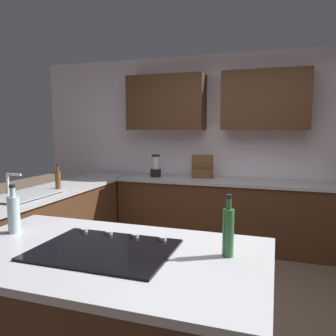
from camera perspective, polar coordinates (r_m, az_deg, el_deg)
The scene contains 15 objects.
ground_plane at distance 3.14m, azimuth 5.77°, elevation -23.41°, with size 14.00×14.00×0.00m, color brown.
wall_back at distance 4.74m, azimuth 10.46°, elevation 5.38°, with size 6.00×0.44×2.60m.
lower_cabinets_back at distance 4.57m, azimuth 9.29°, elevation -7.83°, with size 2.80×0.60×0.86m, color #472B19.
countertop_back at distance 4.48m, azimuth 9.40°, elevation -2.26°, with size 2.84×0.64×0.04m, color #B2B2B7.
lower_cabinets_side at distance 4.16m, azimuth -18.00°, elevation -9.57°, with size 0.60×2.90×0.86m, color #472B19.
countertop_side at distance 4.06m, azimuth -18.24°, elevation -3.46°, with size 0.64×2.94×0.04m, color #B2B2B7.
island_base at distance 2.16m, azimuth -10.61°, elevation -25.52°, with size 1.74×0.96×0.86m, color #472B19.
island_top at distance 1.96m, azimuth -10.90°, elevation -14.30°, with size 1.82×1.04×0.04m, color #B2B2B7.
sink_unit at distance 3.64m, azimuth -23.53°, elevation -4.24°, with size 0.46×0.70×0.23m.
cooktop at distance 1.95m, azimuth -10.84°, elevation -13.49°, with size 0.76×0.56×0.03m.
blender at distance 4.69m, azimuth -2.13°, elevation 0.13°, with size 0.15×0.15×0.31m.
spice_rack at distance 4.59m, azimuth 5.90°, elevation 0.26°, with size 0.28×0.11×0.32m.
dish_soap_bottle at distance 3.95m, azimuth -18.34°, elevation -1.81°, with size 0.06×0.06×0.28m.
oil_bottle at distance 2.41m, azimuth -24.94°, elevation -7.02°, with size 0.08×0.08×0.32m.
second_bottle at distance 1.82m, azimuth 10.28°, elevation -10.56°, with size 0.06×0.06×0.34m.
Camera 1 is at (-0.57, 2.66, 1.58)m, focal length 35.57 mm.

